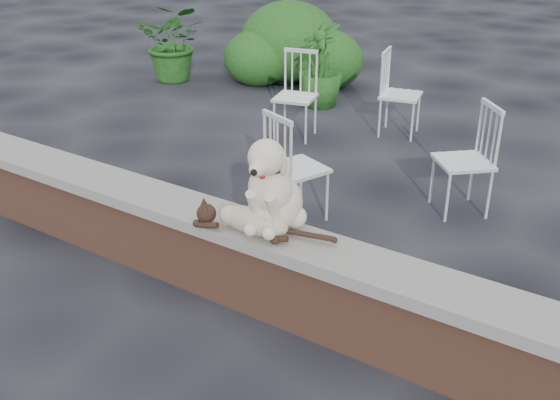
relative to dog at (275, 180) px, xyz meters
The scene contains 12 objects.
ground 1.03m from the dog, behind, with size 60.00×60.00×0.00m, color black.
brick_wall 0.82m from the dog, behind, with size 6.00×0.30×0.50m, color brown.
capstone 0.62m from the dog, behind, with size 6.20×0.40×0.08m, color slate.
dog is the anchor object (origin of this frame).
cat 0.28m from the dog, 118.07° to the right, with size 1.08×0.26×0.18m, color tan, non-canonical shape.
chair_e 3.60m from the dog, 101.20° to the left, with size 0.56×0.56×0.94m, color white, non-canonical shape.
chair_d 2.12m from the dog, 75.14° to the left, with size 0.56×0.56×0.94m, color white, non-canonical shape.
chair_a 3.25m from the dog, 120.11° to the left, with size 0.56×0.56×0.94m, color white, non-canonical shape.
chair_c 1.32m from the dog, 116.00° to the left, with size 0.56×0.56×0.94m, color white, non-canonical shape.
potted_plant_a 5.79m from the dog, 138.26° to the left, with size 0.98×0.85×1.09m, color #1E4112.
potted_plant_b 4.42m from the dog, 116.64° to the left, with size 0.58×0.58×1.03m, color #1E4112.
shrubbery 5.60m from the dog, 121.62° to the left, with size 1.90×1.60×1.15m.
Camera 1 is at (2.52, -2.93, 2.51)m, focal length 41.62 mm.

